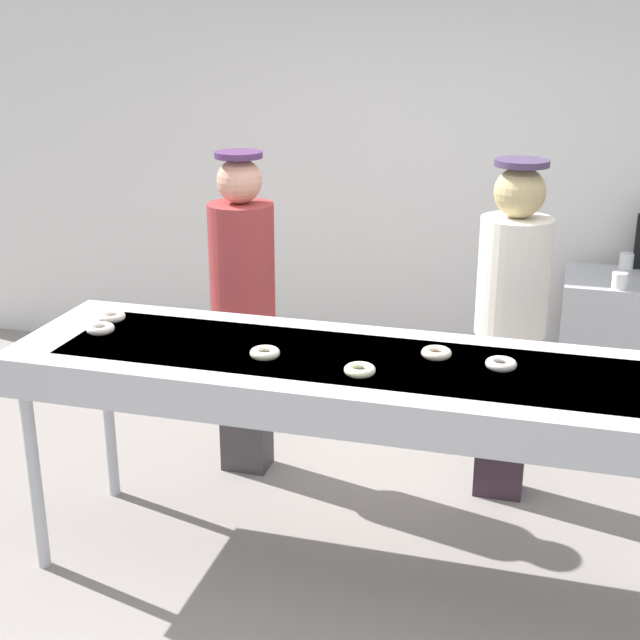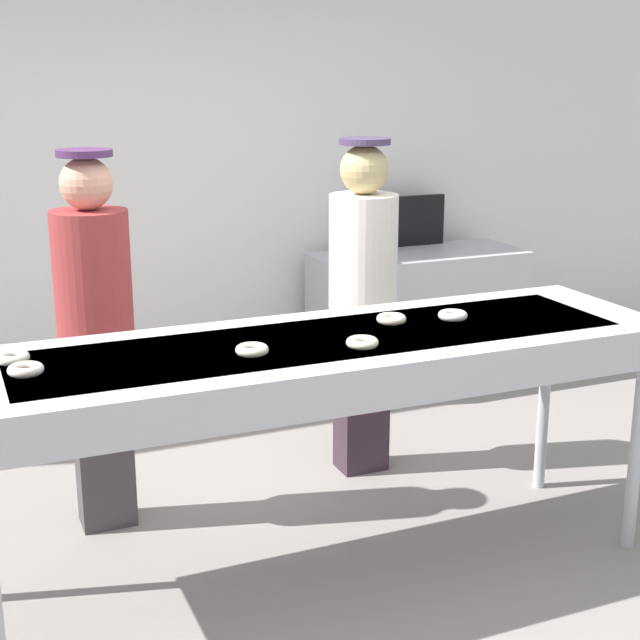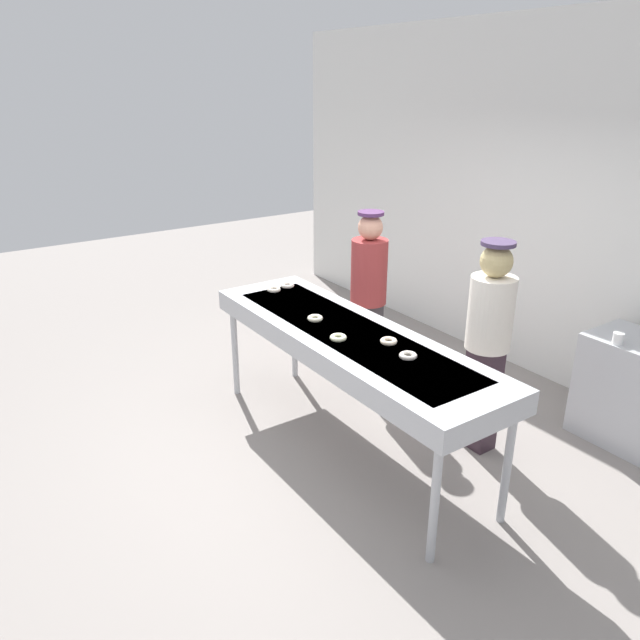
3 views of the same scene
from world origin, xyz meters
The scene contains 13 objects.
ground_plane centered at (0.00, 0.00, 0.00)m, with size 16.00×16.00×0.00m, color gray.
back_wall centered at (0.00, 2.41, 1.67)m, with size 8.00×0.12×3.33m, color white.
fryer_conveyor centered at (0.00, 0.00, 0.92)m, with size 2.79×0.80×1.00m.
sugar_donut_0 centered at (-0.33, -0.08, 1.02)m, with size 0.12×0.12×0.03m, color #EFE9C6.
sugar_donut_1 centered at (0.60, 0.05, 1.02)m, with size 0.12×0.12×0.03m, color silver.
sugar_donut_2 centered at (0.08, -0.16, 1.02)m, with size 0.12×0.12×0.03m, color #F1F3C1.
sugar_donut_3 centered at (0.34, 0.10, 1.02)m, with size 0.12×0.12×0.03m, color #FDE6C6.
sugar_donut_4 centered at (-1.11, 0.00, 1.02)m, with size 0.12×0.12×0.03m, color silver.
sugar_donut_5 centered at (-1.14, 0.16, 1.02)m, with size 0.12×0.12×0.03m, color white.
worker_baker centered at (0.58, 0.88, 0.97)m, with size 0.34×0.34×1.69m.
worker_assistant centered at (-0.75, 0.78, 0.96)m, with size 0.33×0.33×1.69m.
paper_cup_0 centered at (1.11, 1.73, 0.92)m, with size 0.08×0.08×0.09m, color white.
paper_cup_1 centered at (1.17, 2.18, 0.92)m, with size 0.08×0.08×0.09m, color white.
Camera 1 is at (0.78, -3.21, 2.30)m, focal length 49.49 mm.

